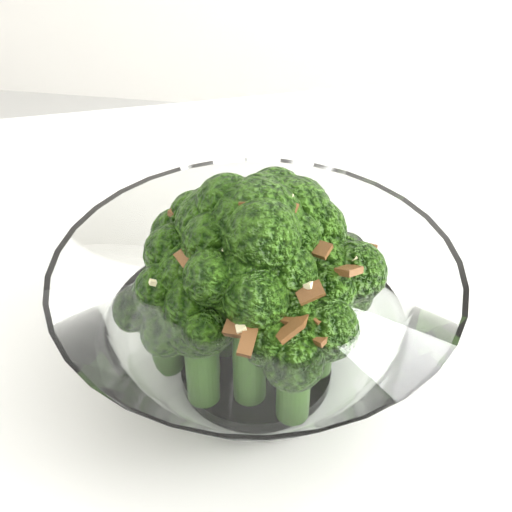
# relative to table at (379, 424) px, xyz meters

# --- Properties ---
(table) EXTENTS (1.40, 1.15, 0.75)m
(table) POSITION_rel_table_xyz_m (0.00, 0.00, 0.00)
(table) COLOR white
(table) RESTS_ON ground
(broccoli_dish) EXTENTS (0.25, 0.25, 0.16)m
(broccoli_dish) POSITION_rel_table_xyz_m (-0.09, -0.03, 0.13)
(broccoli_dish) COLOR white
(broccoli_dish) RESTS_ON table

